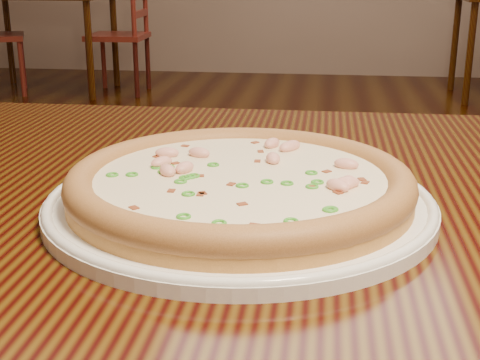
# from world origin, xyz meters

# --- Properties ---
(ground) EXTENTS (9.00, 9.00, 0.00)m
(ground) POSITION_xyz_m (0.00, 0.00, 0.00)
(ground) COLOR black
(hero_table) EXTENTS (1.20, 0.80, 0.75)m
(hero_table) POSITION_xyz_m (0.01, -0.95, 0.65)
(hero_table) COLOR black
(hero_table) RESTS_ON ground
(plate) EXTENTS (0.36, 0.36, 0.02)m
(plate) POSITION_xyz_m (-0.11, -1.00, 0.76)
(plate) COLOR white
(plate) RESTS_ON hero_table
(pizza) EXTENTS (0.32, 0.32, 0.03)m
(pizza) POSITION_xyz_m (-0.11, -1.00, 0.78)
(pizza) COLOR gold
(pizza) RESTS_ON plate
(bg_table_left) EXTENTS (1.00, 0.70, 0.75)m
(bg_table_left) POSITION_xyz_m (-2.19, 3.42, 0.65)
(bg_table_left) COLOR black
(bg_table_left) RESTS_ON ground
(chair_b) EXTENTS (0.43, 0.43, 0.95)m
(chair_b) POSITION_xyz_m (-1.56, 3.42, 0.44)
(chair_b) COLOR #5C2110
(chair_b) RESTS_ON ground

